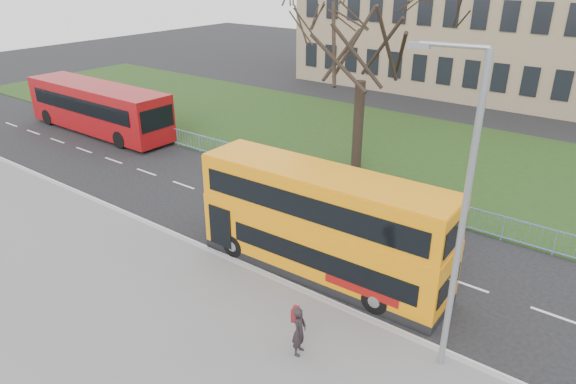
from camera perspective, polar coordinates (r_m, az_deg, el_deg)
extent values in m
plane|color=black|center=(20.26, 0.55, -7.65)|extent=(120.00, 120.00, 0.00)
cube|color=slate|center=(16.38, -14.35, -17.28)|extent=(80.00, 10.50, 0.12)
cube|color=gray|center=(19.20, -2.24, -9.43)|extent=(80.00, 0.20, 0.14)
cube|color=#203613|center=(31.77, 16.14, 3.69)|extent=(80.00, 15.40, 0.08)
cube|color=#8D7559|center=(51.27, 20.87, 18.71)|extent=(30.00, 15.00, 14.00)
cube|color=orange|center=(19.02, 3.72, -5.74)|extent=(9.61, 2.54, 1.77)
cube|color=orange|center=(18.52, 3.81, -2.96)|extent=(9.61, 2.54, 0.31)
cube|color=orange|center=(18.11, 3.89, -0.29)|extent=(9.56, 2.49, 1.59)
cube|color=black|center=(17.90, 3.26, -7.57)|extent=(7.37, 0.25, 0.77)
cube|color=black|center=(17.28, 1.91, -1.80)|extent=(8.78, 0.29, 0.86)
cylinder|color=black|center=(20.45, -6.05, -5.92)|extent=(0.95, 0.28, 0.95)
cylinder|color=black|center=(17.58, 9.68, -11.79)|extent=(0.95, 0.28, 0.95)
cube|color=maroon|center=(37.19, -20.34, 8.82)|extent=(12.20, 2.80, 2.99)
cube|color=black|center=(36.40, -22.27, 8.84)|extent=(10.53, 0.06, 1.00)
cylinder|color=black|center=(40.61, -25.10, 7.54)|extent=(1.11, 0.29, 1.11)
cylinder|color=black|center=(33.71, -18.16, 5.54)|extent=(1.11, 0.29, 1.11)
imported|color=black|center=(15.44, 1.26, -15.19)|extent=(0.52, 0.66, 1.59)
cylinder|color=gray|center=(13.77, 18.77, -3.73)|extent=(0.18, 0.18, 8.88)
cylinder|color=gray|center=(12.53, 17.96, 15.25)|extent=(1.55, 0.38, 0.11)
cube|color=gray|center=(12.69, 14.38, 15.50)|extent=(0.53, 0.28, 0.13)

